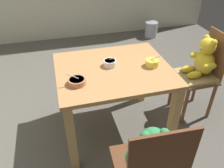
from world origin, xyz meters
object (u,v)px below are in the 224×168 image
at_px(dining_table, 113,81).
at_px(porridge_bowl_white_center, 110,63).
at_px(teddy_chair_near_right, 202,66).
at_px(porridge_bowl_terracotta_near_left, 77,81).
at_px(porridge_bowl_yellow_near_right, 152,63).
at_px(teddy_chair_near_front, 150,161).
at_px(metal_pail, 151,29).

relative_size(dining_table, porridge_bowl_white_center, 8.38).
xyz_separation_m(teddy_chair_near_right, porridge_bowl_terracotta_near_left, (-1.27, -0.19, 0.16)).
xyz_separation_m(porridge_bowl_yellow_near_right, porridge_bowl_terracotta_near_left, (-0.68, -0.11, -0.01)).
height_order(teddy_chair_near_right, porridge_bowl_yellow_near_right, teddy_chair_near_right).
bearing_deg(dining_table, porridge_bowl_yellow_near_right, -8.84).
bearing_deg(porridge_bowl_yellow_near_right, porridge_bowl_terracotta_near_left, -170.95).
bearing_deg(dining_table, teddy_chair_near_front, -90.68).
bearing_deg(porridge_bowl_white_center, porridge_bowl_terracotta_near_left, -147.17).
bearing_deg(teddy_chair_near_right, porridge_bowl_white_center, -0.77).
bearing_deg(metal_pail, dining_table, -121.93).
height_order(teddy_chair_near_front, porridge_bowl_white_center, teddy_chair_near_front).
bearing_deg(porridge_bowl_white_center, dining_table, -65.93).
bearing_deg(teddy_chair_near_right, porridge_bowl_terracotta_near_left, 8.62).
xyz_separation_m(porridge_bowl_yellow_near_right, metal_pail, (1.00, 2.20, -0.62)).
height_order(teddy_chair_near_front, porridge_bowl_terracotta_near_left, teddy_chair_near_front).
bearing_deg(porridge_bowl_white_center, teddy_chair_near_right, -0.72).
relative_size(dining_table, teddy_chair_near_front, 1.05).
bearing_deg(porridge_bowl_terracotta_near_left, dining_table, 25.26).
xyz_separation_m(porridge_bowl_yellow_near_right, porridge_bowl_white_center, (-0.36, 0.10, -0.00)).
height_order(porridge_bowl_white_center, metal_pail, porridge_bowl_white_center).
bearing_deg(metal_pail, porridge_bowl_terracotta_near_left, -126.02).
bearing_deg(teddy_chair_near_front, teddy_chair_near_right, -43.51).
xyz_separation_m(teddy_chair_near_front, teddy_chair_near_right, (0.94, 0.90, 0.02)).
height_order(porridge_bowl_yellow_near_right, porridge_bowl_terracotta_near_left, porridge_bowl_yellow_near_right).
xyz_separation_m(porridge_bowl_white_center, metal_pail, (1.36, 2.10, -0.61)).
bearing_deg(teddy_chair_near_right, dining_table, 2.02).
height_order(porridge_bowl_white_center, porridge_bowl_terracotta_near_left, porridge_bowl_terracotta_near_left).
relative_size(teddy_chair_near_right, porridge_bowl_yellow_near_right, 7.76).
xyz_separation_m(dining_table, teddy_chair_near_right, (0.93, 0.03, -0.00)).
bearing_deg(porridge_bowl_terracotta_near_left, porridge_bowl_yellow_near_right, 9.05).
bearing_deg(teddy_chair_near_right, metal_pail, -100.91).
relative_size(teddy_chair_near_front, porridge_bowl_white_center, 7.99).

